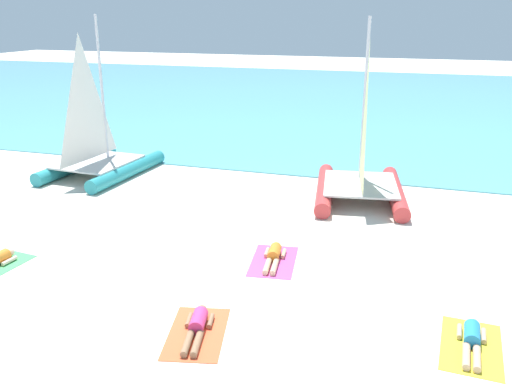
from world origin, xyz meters
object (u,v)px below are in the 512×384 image
object	(u,v)px
sailboat_red	(361,174)
towel_center_left	(197,333)
towel_rightmost	(471,347)
sunbather_center_left	(197,326)
sunbather_rightmost	(472,339)
sunbather_center_right	(274,256)
sailboat_teal	(98,153)
towel_center_right	(273,261)

from	to	relation	value
sailboat_red	towel_center_left	size ratio (longest dim) A/B	3.12
towel_rightmost	sunbather_center_left	bearing A→B (deg)	-168.07
towel_center_left	sunbather_rightmost	distance (m)	5.28
sunbather_center_right	towel_rightmost	bearing A→B (deg)	-36.52
sailboat_red	sailboat_teal	bearing A→B (deg)	172.06
sunbather_center_left	sunbather_rightmost	size ratio (longest dim) A/B	0.99
towel_center_left	towel_center_right	world-z (taller)	same
sunbather_center_left	towel_center_right	size ratio (longest dim) A/B	0.82
sailboat_red	sunbather_rightmost	size ratio (longest dim) A/B	3.78
towel_center_right	sunbather_center_right	size ratio (longest dim) A/B	1.21
towel_center_right	sunbather_center_left	bearing A→B (deg)	-99.21
sailboat_teal	towel_rightmost	size ratio (longest dim) A/B	3.14
sailboat_red	sunbather_center_right	size ratio (longest dim) A/B	3.78
sailboat_teal	towel_rightmost	xyz separation A→B (m)	(13.11, -7.78, -0.88)
towel_center_right	sailboat_red	bearing A→B (deg)	75.24
sunbather_center_right	sailboat_red	bearing A→B (deg)	66.98
towel_center_left	towel_rightmost	bearing A→B (deg)	12.66
sailboat_teal	sunbather_center_right	xyz separation A→B (m)	(8.52, -5.29, -0.76)
sailboat_red	towel_center_right	size ratio (longest dim) A/B	3.12
sunbather_center_right	towel_center_left	bearing A→B (deg)	-106.51
sunbather_center_right	sunbather_rightmost	xyz separation A→B (m)	(4.59, -2.43, 0.00)
sailboat_teal	sunbather_center_left	world-z (taller)	sailboat_teal
towel_rightmost	towel_center_left	bearing A→B (deg)	-167.34
sailboat_red	sailboat_teal	xyz separation A→B (m)	(-9.99, -0.19, 0.01)
towel_rightmost	sailboat_red	bearing A→B (deg)	111.37
towel_center_left	sunbather_rightmost	world-z (taller)	sunbather_rightmost
sailboat_red	towel_rightmost	distance (m)	8.60
sunbather_center_left	towel_center_right	world-z (taller)	sunbather_center_left
sailboat_red	towel_center_left	distance (m)	9.38
towel_center_left	sunbather_center_left	bearing A→B (deg)	103.10
sailboat_red	towel_center_right	distance (m)	5.80
sailboat_red	sunbather_center_right	xyz separation A→B (m)	(-1.47, -5.48, -0.75)
sailboat_red	towel_rightmost	size ratio (longest dim) A/B	3.12
towel_center_left	sunbather_center_right	size ratio (longest dim) A/B	1.21
sailboat_red	sunbather_center_right	distance (m)	5.72
sailboat_teal	towel_rightmost	distance (m)	15.27
sunbather_center_right	towel_rightmost	size ratio (longest dim) A/B	0.82
towel_center_left	towel_center_right	distance (m)	3.62
towel_center_left	sunbather_center_right	distance (m)	3.69
sailboat_teal	towel_center_left	world-z (taller)	sailboat_teal
sailboat_teal	sunbather_center_right	world-z (taller)	sailboat_teal
sunbather_rightmost	sailboat_teal	bearing A→B (deg)	152.69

